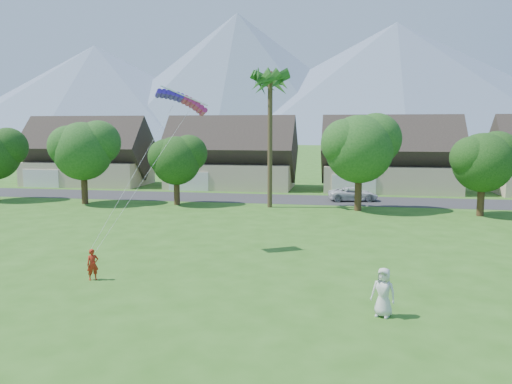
% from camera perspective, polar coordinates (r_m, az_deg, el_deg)
% --- Properties ---
extents(ground, '(500.00, 500.00, 0.00)m').
position_cam_1_polar(ground, '(18.86, -5.54, -15.44)').
color(ground, '#2D6019').
rests_on(ground, ground).
extents(street, '(90.00, 7.00, 0.01)m').
position_cam_1_polar(street, '(51.47, 4.69, -0.84)').
color(street, '#2D2D30').
rests_on(street, ground).
extents(kite_flyer, '(0.66, 0.63, 1.51)m').
position_cam_1_polar(kite_flyer, '(25.53, -18.16, -7.88)').
color(kite_flyer, '#A42312').
rests_on(kite_flyer, ground).
extents(watcher, '(1.11, 0.92, 1.94)m').
position_cam_1_polar(watcher, '(20.31, 14.35, -11.04)').
color(watcher, silver).
rests_on(watcher, ground).
extents(parked_car, '(5.28, 3.21, 1.37)m').
position_cam_1_polar(parked_car, '(51.17, 11.04, -0.24)').
color(parked_car, silver).
rests_on(parked_car, ground).
extents(mountain_ridge, '(540.00, 240.00, 70.00)m').
position_cam_1_polar(mountain_ridge, '(277.65, 11.48, 11.67)').
color(mountain_ridge, slate).
rests_on(mountain_ridge, ground).
extents(houses_row, '(72.75, 8.19, 8.86)m').
position_cam_1_polar(houses_row, '(60.00, 6.02, 3.60)').
color(houses_row, beige).
rests_on(houses_row, ground).
extents(tree_row, '(62.27, 6.67, 8.45)m').
position_cam_1_polar(tree_row, '(45.10, 2.57, 4.26)').
color(tree_row, '#47301C').
rests_on(tree_row, ground).
extents(fan_palm, '(3.00, 3.00, 13.80)m').
position_cam_1_polar(fan_palm, '(45.96, 1.64, 12.95)').
color(fan_palm, '#4C3D26').
rests_on(fan_palm, ground).
extents(parafoil_kite, '(3.31, 1.54, 0.50)m').
position_cam_1_polar(parafoil_kite, '(30.00, -8.39, 10.50)').
color(parafoil_kite, '#3C1BCB').
rests_on(parafoil_kite, ground).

